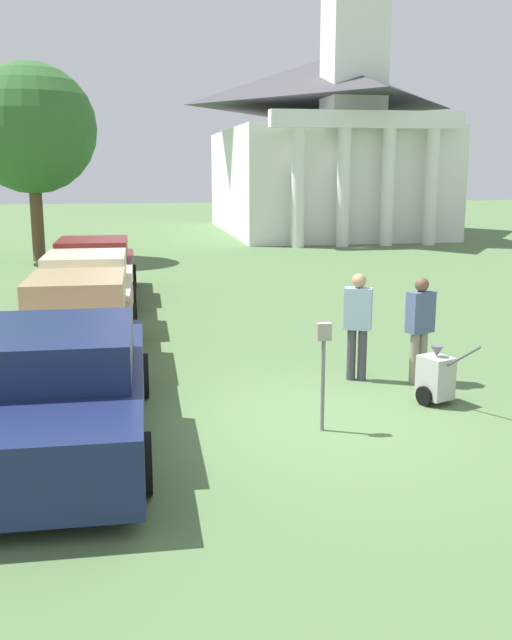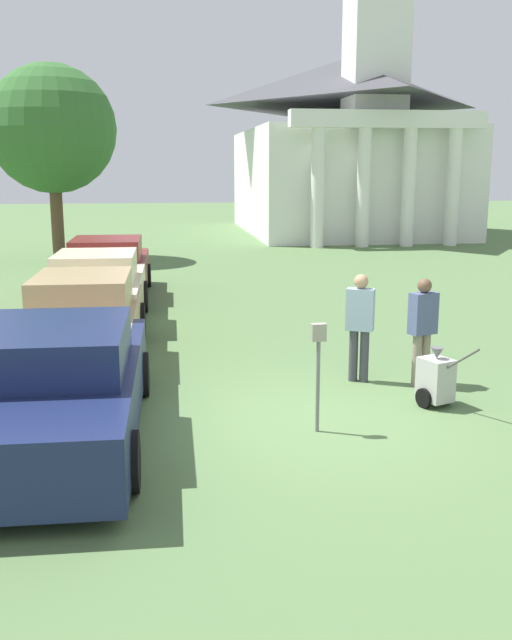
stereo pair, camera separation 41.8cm
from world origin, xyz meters
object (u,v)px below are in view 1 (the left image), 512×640
at_px(church, 324,131).
at_px(equipment_cart, 436,377).
at_px(parked_car_tan, 79,323).
at_px(parked_car_maroon, 94,271).
at_px(parked_car_navy, 62,389).
at_px(parked_car_cream, 88,294).
at_px(person_worker, 358,320).
at_px(parking_meter, 323,357).
at_px(person_supervisor, 420,324).

bearing_deg(church, equipment_cart, -102.20).
relative_size(parked_car_tan, parked_car_maroon, 0.97).
bearing_deg(church, parked_car_navy, -111.68).
xyz_separation_m(parked_car_cream, parked_car_maroon, (-0.00, 3.49, -0.02)).
height_order(parked_car_navy, parked_car_maroon, parked_car_maroon).
distance_m(parked_car_tan, parked_car_cream, 2.84).
xyz_separation_m(person_worker, equipment_cart, (0.74, -1.29, -0.58)).
height_order(parked_car_cream, church, church).
distance_m(parked_car_tan, parking_meter, 4.95).
relative_size(equipment_cart, church, 0.04).
relative_size(parked_car_cream, person_worker, 2.74).
bearing_deg(parking_meter, parked_car_cream, 115.89).
bearing_deg(church, parked_car_cream, -117.49).
bearing_deg(person_worker, parked_car_maroon, -36.73).
distance_m(parking_meter, church, 28.78).
bearing_deg(parked_car_cream, parked_car_navy, -88.70).
distance_m(parked_car_navy, parked_car_tan, 3.59).
distance_m(parked_car_cream, person_supervisor, 7.14).
distance_m(person_supervisor, church, 26.63).
height_order(parked_car_cream, parked_car_maroon, parked_car_cream).
height_order(parked_car_tan, person_worker, person_worker).
bearing_deg(parked_car_maroon, church, 59.30).
bearing_deg(parked_car_tan, church, 66.70).
distance_m(parked_car_cream, church, 23.89).
bearing_deg(parked_car_cream, church, 63.81).
xyz_separation_m(parked_car_navy, equipment_cart, (5.07, 0.58, -0.30)).
bearing_deg(equipment_cart, parked_car_cream, 109.58).
bearing_deg(parked_car_maroon, parked_car_cream, -88.70).
relative_size(parked_car_tan, person_supervisor, 2.90).
distance_m(person_supervisor, equipment_cart, 1.15).
bearing_deg(parked_car_navy, person_worker, 24.69).
distance_m(parked_car_navy, parked_car_cream, 6.43).
relative_size(parking_meter, person_worker, 0.83).
xyz_separation_m(parked_car_maroon, equipment_cart, (5.07, -9.34, -0.32)).
height_order(parking_meter, church, church).
relative_size(parked_car_navy, parked_car_tan, 1.08).
distance_m(equipment_cart, church, 27.71).
relative_size(parked_car_navy, parked_car_cream, 1.11).
distance_m(parked_car_navy, person_worker, 4.73).
bearing_deg(equipment_cart, person_worker, 98.52).
height_order(parking_meter, equipment_cart, parking_meter).
relative_size(parking_meter, equipment_cart, 1.41).
distance_m(parked_car_maroon, parking_meter, 10.59).
xyz_separation_m(parked_car_cream, person_supervisor, (5.23, -4.86, 0.21)).
relative_size(parking_meter, person_supervisor, 0.85).
relative_size(parked_car_navy, parking_meter, 3.69).
bearing_deg(person_worker, parked_car_cream, -21.50).
height_order(person_supervisor, church, church).
bearing_deg(parking_meter, parked_car_navy, 176.95).
distance_m(parked_car_tan, equipment_cart, 5.91).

